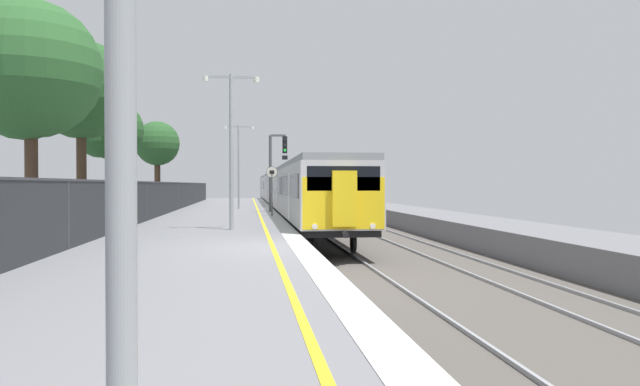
{
  "coord_description": "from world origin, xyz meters",
  "views": [
    {
      "loc": [
        -1.0,
        -15.46,
        1.63
      ],
      "look_at": [
        1.23,
        2.74,
        1.36
      ],
      "focal_mm": 33.34,
      "sensor_mm": 36.0,
      "label": 1
    }
  ],
  "objects_px": {
    "background_tree_centre": "(79,92)",
    "background_tree_right": "(110,132)",
    "commuter_train_at_platform": "(284,189)",
    "background_tree_back": "(158,145)",
    "signal_gantry": "(275,163)",
    "platform_lamp_mid": "(231,138)",
    "speed_limit_sign": "(272,184)",
    "platform_lamp_far": "(239,159)",
    "background_tree_left": "(28,75)"
  },
  "relations": [
    {
      "from": "platform_lamp_far",
      "to": "background_tree_left",
      "type": "xyz_separation_m",
      "value": [
        -6.01,
        -21.28,
        1.63
      ]
    },
    {
      "from": "speed_limit_sign",
      "to": "background_tree_left",
      "type": "distance_m",
      "value": 14.35
    },
    {
      "from": "speed_limit_sign",
      "to": "background_tree_right",
      "type": "bearing_deg",
      "value": 172.89
    },
    {
      "from": "platform_lamp_mid",
      "to": "background_tree_right",
      "type": "xyz_separation_m",
      "value": [
        -6.44,
        10.03,
        1.02
      ]
    },
    {
      "from": "speed_limit_sign",
      "to": "platform_lamp_far",
      "type": "distance_m",
      "value": 10.03
    },
    {
      "from": "speed_limit_sign",
      "to": "background_tree_left",
      "type": "xyz_separation_m",
      "value": [
        -7.83,
        -11.56,
        3.31
      ]
    },
    {
      "from": "platform_lamp_mid",
      "to": "platform_lamp_far",
      "type": "height_order",
      "value": "platform_lamp_far"
    },
    {
      "from": "signal_gantry",
      "to": "background_tree_left",
      "type": "relative_size",
      "value": 0.63
    },
    {
      "from": "background_tree_back",
      "to": "platform_lamp_far",
      "type": "bearing_deg",
      "value": -36.8
    },
    {
      "from": "commuter_train_at_platform",
      "to": "background_tree_right",
      "type": "relative_size",
      "value": 10.49
    },
    {
      "from": "background_tree_centre",
      "to": "speed_limit_sign",
      "type": "bearing_deg",
      "value": 38.55
    },
    {
      "from": "background_tree_right",
      "to": "platform_lamp_far",
      "type": "bearing_deg",
      "value": 53.47
    },
    {
      "from": "platform_lamp_mid",
      "to": "background_tree_right",
      "type": "relative_size",
      "value": 0.93
    },
    {
      "from": "background_tree_right",
      "to": "background_tree_back",
      "type": "distance_m",
      "value": 13.11
    },
    {
      "from": "speed_limit_sign",
      "to": "background_tree_centre",
      "type": "height_order",
      "value": "background_tree_centre"
    },
    {
      "from": "background_tree_left",
      "to": "background_tree_back",
      "type": "distance_m",
      "value": 25.7
    },
    {
      "from": "platform_lamp_mid",
      "to": "speed_limit_sign",
      "type": "bearing_deg",
      "value": 78.57
    },
    {
      "from": "background_tree_left",
      "to": "speed_limit_sign",
      "type": "bearing_deg",
      "value": 55.88
    },
    {
      "from": "commuter_train_at_platform",
      "to": "speed_limit_sign",
      "type": "height_order",
      "value": "commuter_train_at_platform"
    },
    {
      "from": "platform_lamp_far",
      "to": "background_tree_left",
      "type": "relative_size",
      "value": 0.78
    },
    {
      "from": "background_tree_centre",
      "to": "commuter_train_at_platform",
      "type": "bearing_deg",
      "value": 69.48
    },
    {
      "from": "signal_gantry",
      "to": "platform_lamp_mid",
      "type": "height_order",
      "value": "platform_lamp_mid"
    },
    {
      "from": "platform_lamp_mid",
      "to": "background_tree_centre",
      "type": "relative_size",
      "value": 0.76
    },
    {
      "from": "commuter_train_at_platform",
      "to": "background_tree_back",
      "type": "distance_m",
      "value": 11.47
    },
    {
      "from": "background_tree_centre",
      "to": "background_tree_right",
      "type": "relative_size",
      "value": 1.22
    },
    {
      "from": "speed_limit_sign",
      "to": "background_tree_left",
      "type": "height_order",
      "value": "background_tree_left"
    },
    {
      "from": "background_tree_right",
      "to": "signal_gantry",
      "type": "bearing_deg",
      "value": 22.22
    },
    {
      "from": "background_tree_centre",
      "to": "background_tree_right",
      "type": "height_order",
      "value": "background_tree_centre"
    },
    {
      "from": "speed_limit_sign",
      "to": "background_tree_right",
      "type": "height_order",
      "value": "background_tree_right"
    },
    {
      "from": "background_tree_left",
      "to": "background_tree_back",
      "type": "bearing_deg",
      "value": 89.74
    },
    {
      "from": "background_tree_left",
      "to": "background_tree_back",
      "type": "relative_size",
      "value": 1.16
    },
    {
      "from": "signal_gantry",
      "to": "background_tree_right",
      "type": "relative_size",
      "value": 0.76
    },
    {
      "from": "platform_lamp_mid",
      "to": "background_tree_back",
      "type": "xyz_separation_m",
      "value": [
        -5.9,
        23.13,
        1.22
      ]
    },
    {
      "from": "background_tree_centre",
      "to": "background_tree_right",
      "type": "bearing_deg",
      "value": 93.53
    },
    {
      "from": "speed_limit_sign",
      "to": "commuter_train_at_platform",
      "type": "bearing_deg",
      "value": 84.61
    },
    {
      "from": "platform_lamp_mid",
      "to": "background_tree_back",
      "type": "bearing_deg",
      "value": 104.3
    },
    {
      "from": "platform_lamp_far",
      "to": "background_tree_centre",
      "type": "xyz_separation_m",
      "value": [
        -5.99,
        -15.94,
        1.93
      ]
    },
    {
      "from": "speed_limit_sign",
      "to": "background_tree_back",
      "type": "height_order",
      "value": "background_tree_back"
    },
    {
      "from": "commuter_train_at_platform",
      "to": "background_tree_left",
      "type": "height_order",
      "value": "background_tree_left"
    },
    {
      "from": "platform_lamp_mid",
      "to": "background_tree_centre",
      "type": "xyz_separation_m",
      "value": [
        -5.99,
        2.77,
        1.95
      ]
    },
    {
      "from": "speed_limit_sign",
      "to": "background_tree_right",
      "type": "distance_m",
      "value": 8.74
    },
    {
      "from": "background_tree_left",
      "to": "background_tree_back",
      "type": "xyz_separation_m",
      "value": [
        0.12,
        25.69,
        -0.43
      ]
    },
    {
      "from": "background_tree_centre",
      "to": "background_tree_back",
      "type": "relative_size",
      "value": 1.17
    },
    {
      "from": "platform_lamp_far",
      "to": "background_tree_centre",
      "type": "relative_size",
      "value": 0.77
    },
    {
      "from": "signal_gantry",
      "to": "platform_lamp_far",
      "type": "bearing_deg",
      "value": 113.17
    },
    {
      "from": "background_tree_back",
      "to": "background_tree_centre",
      "type": "bearing_deg",
      "value": -90.27
    },
    {
      "from": "platform_lamp_far",
      "to": "background_tree_right",
      "type": "distance_m",
      "value": 10.86
    },
    {
      "from": "background_tree_right",
      "to": "commuter_train_at_platform",
      "type": "bearing_deg",
      "value": 61.42
    },
    {
      "from": "speed_limit_sign",
      "to": "platform_lamp_far",
      "type": "relative_size",
      "value": 0.45
    },
    {
      "from": "signal_gantry",
      "to": "platform_lamp_mid",
      "type": "relative_size",
      "value": 0.82
    }
  ]
}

